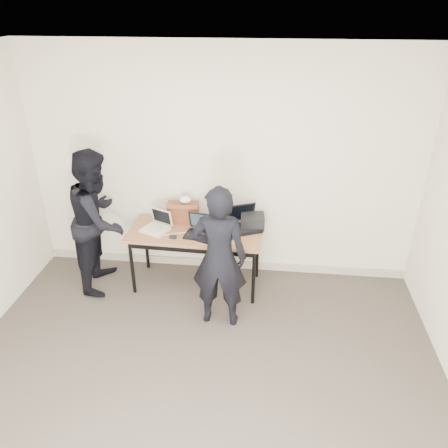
% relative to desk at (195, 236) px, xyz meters
% --- Properties ---
extents(room, '(4.60, 4.60, 2.80)m').
position_rel_desk_xyz_m(room, '(0.25, -1.81, 0.69)').
color(room, '#443B33').
rests_on(room, ground).
extents(desk, '(1.52, 0.70, 0.72)m').
position_rel_desk_xyz_m(desk, '(0.00, 0.00, 0.00)').
color(desk, brown).
rests_on(desk, ground).
extents(laptop_beige, '(0.36, 0.36, 0.22)m').
position_rel_desk_xyz_m(laptop_beige, '(-0.44, -0.00, 0.10)').
color(laptop_beige, beige).
rests_on(laptop_beige, desk).
extents(laptop_center, '(0.33, 0.32, 0.23)m').
position_rel_desk_xyz_m(laptop_center, '(0.06, -0.04, 0.11)').
color(laptop_center, black).
rests_on(laptop_center, desk).
extents(laptop_right, '(0.46, 0.46, 0.26)m').
position_rel_desk_xyz_m(laptop_right, '(0.52, 0.16, 0.12)').
color(laptop_right, black).
rests_on(laptop_right, desk).
extents(leather_satchel, '(0.37, 0.21, 0.25)m').
position_rel_desk_xyz_m(leather_satchel, '(-0.18, 0.23, 0.19)').
color(leather_satchel, brown).
rests_on(leather_satchel, desk).
extents(tissue, '(0.14, 0.11, 0.08)m').
position_rel_desk_xyz_m(tissue, '(-0.15, 0.23, 0.34)').
color(tissue, white).
rests_on(tissue, leather_satchel).
extents(equipment_box, '(0.28, 0.25, 0.15)m').
position_rel_desk_xyz_m(equipment_box, '(0.63, 0.19, 0.13)').
color(equipment_box, black).
rests_on(equipment_box, desk).
extents(power_brick, '(0.08, 0.06, 0.03)m').
position_rel_desk_xyz_m(power_brick, '(-0.22, -0.17, 0.07)').
color(power_brick, black).
rests_on(power_brick, desk).
extents(cables, '(1.15, 0.41, 0.01)m').
position_rel_desk_xyz_m(cables, '(0.05, -0.00, 0.06)').
color(cables, black).
rests_on(cables, desk).
extents(person_typist, '(0.57, 0.38, 1.55)m').
position_rel_desk_xyz_m(person_typist, '(0.34, -0.60, 0.11)').
color(person_typist, black).
rests_on(person_typist, ground).
extents(person_observer, '(0.68, 0.84, 1.65)m').
position_rel_desk_xyz_m(person_observer, '(-1.10, -0.04, 0.17)').
color(person_observer, black).
rests_on(person_observer, ground).
extents(baseboard, '(4.50, 0.03, 0.10)m').
position_rel_desk_xyz_m(baseboard, '(0.25, 0.42, -0.61)').
color(baseboard, '#ACA58E').
rests_on(baseboard, ground).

